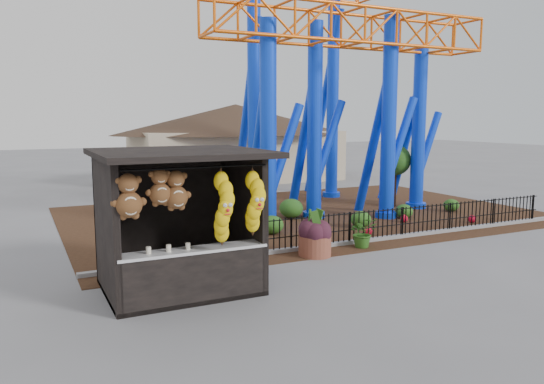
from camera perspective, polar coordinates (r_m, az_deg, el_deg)
name	(u,v)px	position (r m, az deg, el deg)	size (l,w,h in m)	color
ground	(322,285)	(12.37, 5.39, -9.94)	(120.00, 120.00, 0.00)	slate
mulch_bed	(303,214)	(21.04, 3.40, -2.40)	(18.00, 12.00, 0.02)	#331E11
curb	(382,239)	(16.94, 11.73, -4.93)	(18.00, 0.18, 0.12)	gray
prize_booth	(181,224)	(11.58, -9.78, -3.36)	(3.50, 3.40, 3.12)	black
picket_fence	(405,222)	(17.41, 14.12, -3.18)	(12.20, 0.06, 1.00)	black
roller_coaster	(327,50)	(21.62, 5.91, 14.98)	(11.00, 6.37, 10.82)	#0D3CED
terracotta_planter	(315,246)	(14.78, 4.63, -5.77)	(0.91, 0.91, 0.58)	brown
planter_foliage	(315,224)	(14.65, 4.65, -3.45)	(0.70, 0.70, 0.64)	#331420
potted_plant	(363,232)	(15.86, 9.75, -4.31)	(0.82, 0.71, 0.91)	#2A5318
landscaping	(339,214)	(19.51, 7.19, -2.34)	(9.12, 4.40, 0.73)	#265318
pavilion	(236,130)	(32.41, -3.92, 6.69)	(15.00, 15.00, 4.80)	#BFAD8C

